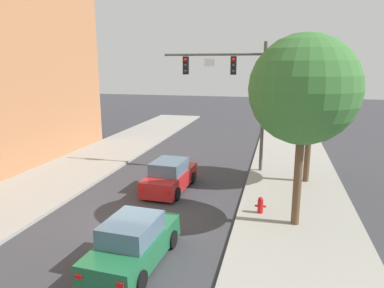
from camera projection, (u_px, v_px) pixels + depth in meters
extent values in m
plane|color=#38383D|center=(134.00, 224.00, 14.48)|extent=(120.00, 120.00, 0.00)
cube|color=#99968E|center=(1.00, 207.00, 15.99)|extent=(5.00, 60.00, 0.15)
cube|color=#99968E|center=(300.00, 241.00, 12.94)|extent=(5.00, 60.00, 0.15)
cylinder|color=#514C47|center=(263.00, 108.00, 20.53)|extent=(0.20, 0.20, 7.50)
cylinder|color=#514C47|center=(213.00, 54.00, 20.55)|extent=(5.94, 0.14, 0.14)
cube|color=black|center=(233.00, 65.00, 20.41)|extent=(0.32, 0.28, 1.05)
sphere|color=red|center=(233.00, 60.00, 20.20)|extent=(0.18, 0.18, 0.18)
sphere|color=#2D2823|center=(233.00, 65.00, 20.27)|extent=(0.18, 0.18, 0.18)
sphere|color=#2D2823|center=(233.00, 71.00, 20.34)|extent=(0.18, 0.18, 0.18)
cube|color=black|center=(186.00, 65.00, 21.08)|extent=(0.32, 0.28, 1.05)
sphere|color=red|center=(185.00, 60.00, 20.87)|extent=(0.18, 0.18, 0.18)
sphere|color=#2D2823|center=(185.00, 65.00, 20.94)|extent=(0.18, 0.18, 0.18)
sphere|color=#2D2823|center=(185.00, 71.00, 21.01)|extent=(0.18, 0.18, 0.18)
cube|color=white|center=(209.00, 62.00, 20.69)|extent=(0.60, 0.03, 0.44)
cube|color=#B21E1E|center=(170.00, 179.00, 18.36)|extent=(1.92, 4.28, 0.80)
cube|color=slate|center=(169.00, 167.00, 18.06)|extent=(1.60, 2.08, 0.64)
cylinder|color=black|center=(165.00, 175.00, 19.86)|extent=(0.25, 0.65, 0.64)
cylinder|color=black|center=(192.00, 178.00, 19.40)|extent=(0.25, 0.65, 0.64)
cylinder|color=black|center=(146.00, 190.00, 17.42)|extent=(0.25, 0.65, 0.64)
cylinder|color=black|center=(177.00, 194.00, 16.97)|extent=(0.25, 0.65, 0.64)
cube|color=red|center=(142.00, 189.00, 16.53)|extent=(0.20, 0.05, 0.14)
cube|color=red|center=(167.00, 192.00, 16.17)|extent=(0.20, 0.05, 0.14)
cube|color=#1E663D|center=(134.00, 247.00, 11.51)|extent=(1.95, 4.29, 0.80)
cube|color=slate|center=(132.00, 229.00, 11.21)|extent=(1.62, 2.09, 0.64)
cylinder|color=black|center=(131.00, 233.00, 13.01)|extent=(0.26, 0.65, 0.64)
cylinder|color=black|center=(172.00, 239.00, 12.54)|extent=(0.26, 0.65, 0.64)
cylinder|color=black|center=(91.00, 271.00, 10.59)|extent=(0.26, 0.65, 0.64)
cylinder|color=black|center=(140.00, 281.00, 10.12)|extent=(0.26, 0.65, 0.64)
cube|color=red|center=(79.00, 277.00, 9.70)|extent=(0.20, 0.05, 0.14)
cube|color=red|center=(120.00, 285.00, 9.32)|extent=(0.20, 0.05, 0.14)
cylinder|color=red|center=(260.00, 207.00, 15.15)|extent=(0.24, 0.24, 0.55)
sphere|color=red|center=(261.00, 199.00, 15.07)|extent=(0.22, 0.22, 0.22)
cylinder|color=red|center=(256.00, 206.00, 15.18)|extent=(0.12, 0.09, 0.09)
cylinder|color=red|center=(265.00, 206.00, 15.10)|extent=(0.12, 0.09, 0.09)
cylinder|color=brown|center=(298.00, 178.00, 13.76)|extent=(0.32, 0.32, 3.79)
sphere|color=#387033|center=(304.00, 90.00, 13.01)|extent=(4.10, 4.10, 4.10)
cylinder|color=brown|center=(308.00, 149.00, 18.96)|extent=(0.32, 0.32, 3.60)
sphere|color=#235123|center=(313.00, 84.00, 18.21)|extent=(4.39, 4.39, 4.39)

